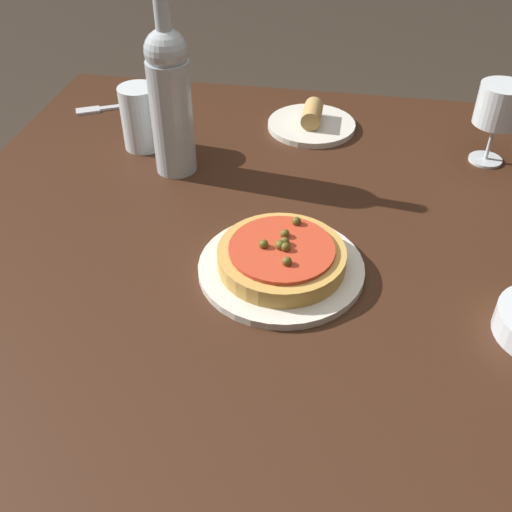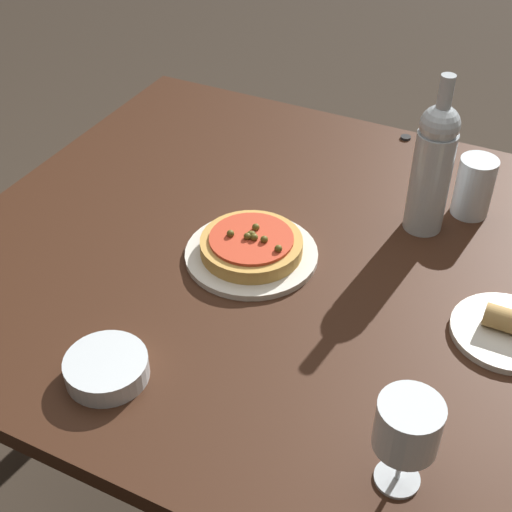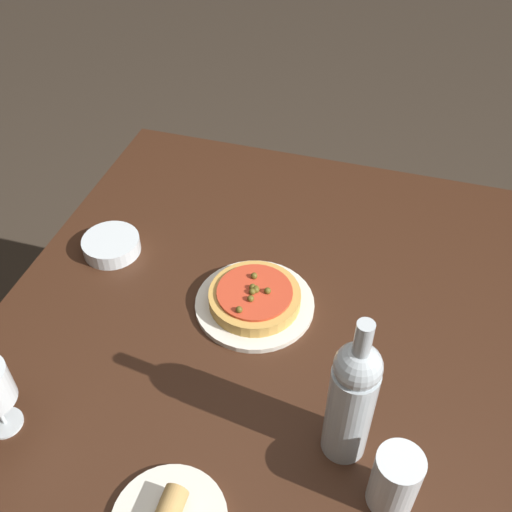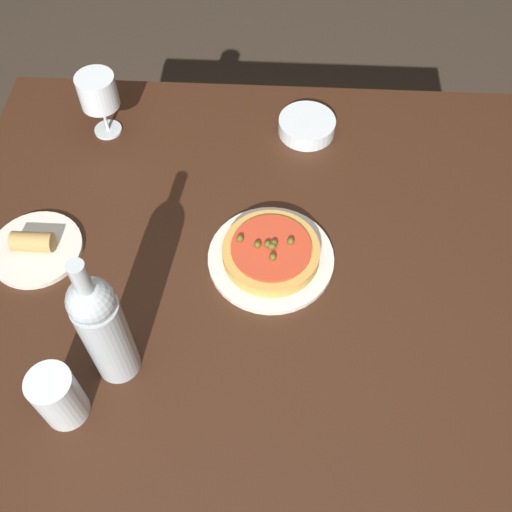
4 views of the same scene
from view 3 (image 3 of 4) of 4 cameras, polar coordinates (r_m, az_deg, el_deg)
The scene contains 7 objects.
ground_plane at distance 1.85m, azimuth 0.79°, elevation -21.64°, with size 14.00×14.00×0.00m, color #382D23.
dining_table at distance 1.27m, azimuth 1.08°, elevation -9.07°, with size 1.20×1.10×0.75m.
dinner_plate at distance 1.23m, azimuth -0.13°, elevation -4.59°, with size 0.25×0.25×0.01m.
pizza at distance 1.22m, azimuth -0.13°, elevation -3.89°, with size 0.19×0.19×0.04m.
wine_bottle at distance 0.95m, azimuth 9.09°, elevation -13.29°, with size 0.07×0.07×0.31m.
water_cup at distance 0.98m, azimuth 13.09°, elevation -20.11°, with size 0.07×0.07×0.12m.
side_bowl at distance 1.38m, azimuth -13.61°, elevation 1.02°, with size 0.13×0.13×0.03m.
Camera 3 is at (-0.74, -0.20, 1.68)m, focal length 42.00 mm.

